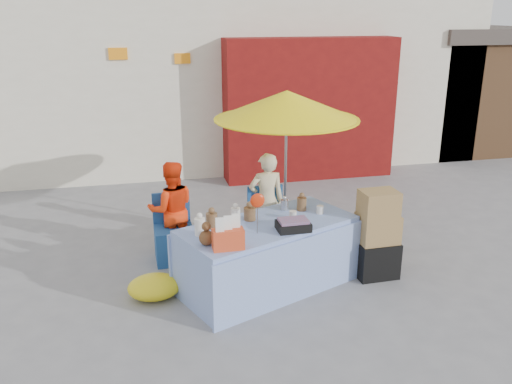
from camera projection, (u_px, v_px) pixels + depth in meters
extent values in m
plane|color=slate|center=(238.00, 294.00, 6.17)|extent=(80.00, 80.00, 0.00)
cube|color=silver|center=(176.00, 49.00, 11.91)|extent=(12.00, 5.00, 4.50)
cube|color=maroon|center=(310.00, 110.00, 10.10)|extent=(3.20, 0.60, 2.60)
cube|color=#4C331E|center=(460.00, 93.00, 12.70)|extent=(2.60, 3.00, 2.40)
cube|color=#3F3833|center=(467.00, 34.00, 12.27)|extent=(2.80, 3.20, 0.30)
cube|color=orange|center=(118.00, 54.00, 9.30)|extent=(0.32, 0.04, 0.20)
cube|color=orange|center=(182.00, 58.00, 9.56)|extent=(0.28, 0.04, 0.18)
cube|color=#88A4DB|center=(268.00, 255.00, 6.22)|extent=(2.19, 1.60, 0.79)
cube|color=#88A4DB|center=(293.00, 272.00, 5.87)|extent=(1.90, 0.82, 0.74)
cube|color=#88A4DB|center=(245.00, 244.00, 6.58)|extent=(1.90, 0.82, 0.74)
cylinder|color=white|center=(200.00, 227.00, 5.75)|extent=(0.15, 0.15, 0.19)
cylinder|color=brown|center=(212.00, 220.00, 5.95)|extent=(0.17, 0.17, 0.17)
cylinder|color=white|center=(236.00, 218.00, 5.93)|extent=(0.14, 0.14, 0.23)
cylinder|color=brown|center=(250.00, 214.00, 6.17)|extent=(0.18, 0.18, 0.15)
cylinder|color=#B2B2B7|center=(285.00, 205.00, 6.48)|extent=(0.12, 0.12, 0.13)
cylinder|color=brown|center=(302.00, 204.00, 6.47)|extent=(0.15, 0.15, 0.16)
cylinder|color=white|center=(293.00, 215.00, 6.21)|extent=(0.11, 0.11, 0.09)
cylinder|color=white|center=(320.00, 210.00, 6.37)|extent=(0.11, 0.11, 0.09)
sphere|color=brown|center=(207.00, 238.00, 5.51)|extent=(0.16, 0.16, 0.16)
ellipsoid|color=red|center=(257.00, 200.00, 5.70)|extent=(0.17, 0.11, 0.16)
cube|color=#D4431F|center=(228.00, 239.00, 5.41)|extent=(0.35, 0.26, 0.21)
cube|color=black|center=(293.00, 226.00, 5.89)|extent=(0.43, 0.37, 0.09)
cube|color=navy|center=(174.00, 244.00, 6.93)|extent=(0.49, 0.47, 0.45)
cube|color=navy|center=(171.00, 207.00, 6.99)|extent=(0.48, 0.05, 0.40)
cube|color=navy|center=(269.00, 235.00, 7.19)|extent=(0.49, 0.47, 0.45)
cube|color=navy|center=(265.00, 200.00, 7.26)|extent=(0.48, 0.05, 0.40)
imported|color=#FA350D|center=(172.00, 210.00, 6.93)|extent=(0.63, 0.49, 1.28)
imported|color=beige|center=(266.00, 201.00, 7.19)|extent=(0.48, 0.32, 1.31)
cylinder|color=gray|center=(285.00, 172.00, 7.29)|extent=(0.04, 0.04, 2.00)
cone|color=yellow|center=(287.00, 105.00, 7.00)|extent=(1.90, 1.90, 0.38)
cylinder|color=yellow|center=(286.00, 119.00, 7.05)|extent=(1.90, 1.90, 0.02)
cube|color=black|center=(375.00, 258.00, 6.54)|extent=(0.50, 0.41, 0.44)
cube|color=olive|center=(378.00, 228.00, 6.41)|extent=(0.47, 0.37, 0.34)
cube|color=olive|center=(379.00, 203.00, 6.29)|extent=(0.43, 0.33, 0.30)
ellipsoid|color=gold|center=(154.00, 287.00, 6.04)|extent=(0.71, 0.63, 0.27)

